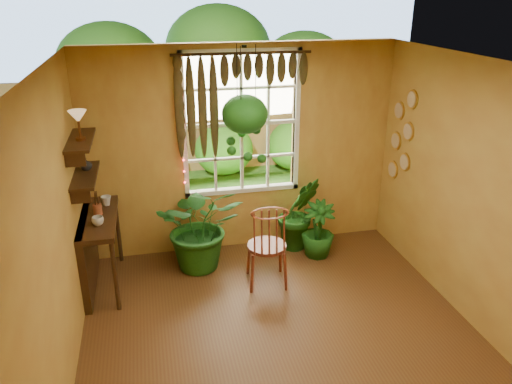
% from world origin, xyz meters
% --- Properties ---
extents(floor, '(4.50, 4.50, 0.00)m').
position_xyz_m(floor, '(0.00, 0.00, 0.00)').
color(floor, '#583619').
rests_on(floor, ground).
extents(ceiling, '(4.50, 4.50, 0.00)m').
position_xyz_m(ceiling, '(0.00, 0.00, 2.70)').
color(ceiling, white).
rests_on(ceiling, wall_back).
extents(wall_back, '(4.00, 0.00, 4.00)m').
position_xyz_m(wall_back, '(0.00, 2.25, 1.35)').
color(wall_back, gold).
rests_on(wall_back, floor).
extents(wall_left, '(0.00, 4.50, 4.50)m').
position_xyz_m(wall_left, '(-2.00, 0.00, 1.35)').
color(wall_left, gold).
rests_on(wall_left, floor).
extents(wall_right, '(0.00, 4.50, 4.50)m').
position_xyz_m(wall_right, '(2.00, 0.00, 1.35)').
color(wall_right, gold).
rests_on(wall_right, floor).
extents(window, '(1.52, 0.10, 1.86)m').
position_xyz_m(window, '(0.00, 2.28, 1.70)').
color(window, white).
rests_on(window, wall_back).
extents(valance_vine, '(1.70, 0.12, 1.10)m').
position_xyz_m(valance_vine, '(-0.08, 2.16, 2.28)').
color(valance_vine, '#38220F').
rests_on(valance_vine, window).
extents(string_lights, '(0.03, 0.03, 1.54)m').
position_xyz_m(string_lights, '(-0.76, 2.19, 1.75)').
color(string_lights, '#FF2633').
rests_on(string_lights, window).
extents(wall_plates, '(0.04, 0.32, 1.10)m').
position_xyz_m(wall_plates, '(1.98, 1.79, 1.55)').
color(wall_plates, beige).
rests_on(wall_plates, wall_right).
extents(counter_ledge, '(0.40, 1.20, 0.90)m').
position_xyz_m(counter_ledge, '(-1.91, 1.60, 0.55)').
color(counter_ledge, '#38220F').
rests_on(counter_ledge, floor).
extents(shelf_lower, '(0.25, 0.90, 0.04)m').
position_xyz_m(shelf_lower, '(-1.88, 1.60, 1.40)').
color(shelf_lower, '#38220F').
rests_on(shelf_lower, wall_left).
extents(shelf_upper, '(0.25, 0.90, 0.04)m').
position_xyz_m(shelf_upper, '(-1.88, 1.60, 1.80)').
color(shelf_upper, '#38220F').
rests_on(shelf_upper, wall_left).
extents(backyard, '(14.00, 10.00, 12.00)m').
position_xyz_m(backyard, '(0.24, 6.87, 1.28)').
color(backyard, '#215618').
rests_on(backyard, ground).
extents(windsor_chair, '(0.51, 0.54, 1.24)m').
position_xyz_m(windsor_chair, '(0.08, 1.20, 0.36)').
color(windsor_chair, brown).
rests_on(windsor_chair, floor).
extents(potted_plant_left, '(1.11, 0.99, 1.15)m').
position_xyz_m(potted_plant_left, '(-0.62, 1.77, 0.57)').
color(potted_plant_left, '#124613').
rests_on(potted_plant_left, floor).
extents(potted_plant_mid, '(0.58, 0.47, 1.03)m').
position_xyz_m(potted_plant_mid, '(0.71, 1.99, 0.51)').
color(potted_plant_mid, '#124613').
rests_on(potted_plant_mid, floor).
extents(potted_plant_right, '(0.49, 0.49, 0.76)m').
position_xyz_m(potted_plant_right, '(0.90, 1.72, 0.38)').
color(potted_plant_right, '#124613').
rests_on(potted_plant_right, floor).
extents(hanging_basket, '(0.56, 0.56, 1.43)m').
position_xyz_m(hanging_basket, '(-0.01, 1.99, 1.84)').
color(hanging_basket, black).
rests_on(hanging_basket, ceiling).
extents(cup_a, '(0.15, 0.15, 0.10)m').
position_xyz_m(cup_a, '(-1.78, 1.36, 0.95)').
color(cup_a, silver).
rests_on(cup_a, counter_ledge).
extents(cup_b, '(0.16, 0.16, 0.11)m').
position_xyz_m(cup_b, '(-1.72, 1.90, 0.96)').
color(cup_b, beige).
rests_on(cup_b, counter_ledge).
extents(brush_jar, '(0.10, 0.10, 0.36)m').
position_xyz_m(brush_jar, '(-1.80, 1.66, 1.04)').
color(brush_jar, brown).
rests_on(brush_jar, counter_ledge).
extents(shelf_vase, '(0.17, 0.17, 0.14)m').
position_xyz_m(shelf_vase, '(-1.87, 1.73, 1.49)').
color(shelf_vase, '#B2AD99').
rests_on(shelf_vase, shelf_lower).
extents(tiffany_lamp, '(0.19, 0.19, 0.32)m').
position_xyz_m(tiffany_lamp, '(-1.86, 1.53, 2.05)').
color(tiffany_lamp, brown).
rests_on(tiffany_lamp, shelf_upper).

